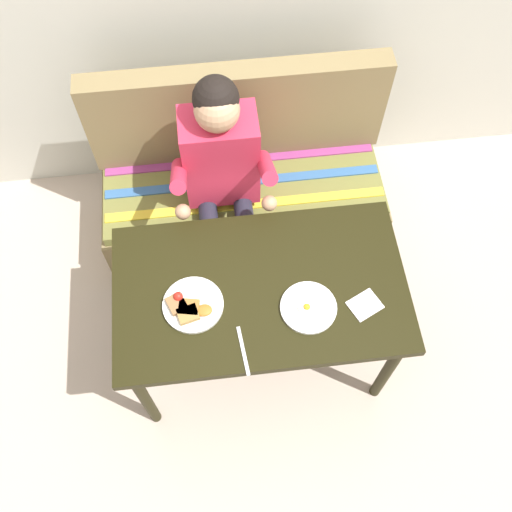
% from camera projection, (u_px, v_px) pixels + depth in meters
% --- Properties ---
extents(ground_plane, '(8.00, 8.00, 0.00)m').
position_uv_depth(ground_plane, '(259.00, 348.00, 3.04)').
color(ground_plane, '#BAA897').
extents(table, '(1.20, 0.70, 0.73)m').
position_uv_depth(table, '(260.00, 295.00, 2.47)').
color(table, black).
rests_on(table, ground).
extents(couch, '(1.44, 0.56, 1.00)m').
position_uv_depth(couch, '(242.00, 190.00, 3.12)').
color(couch, olive).
rests_on(couch, ground).
extents(person, '(0.45, 0.61, 1.21)m').
position_uv_depth(person, '(222.00, 171.00, 2.67)').
color(person, '#C72B46').
rests_on(person, ground).
extents(plate_breakfast, '(0.24, 0.24, 0.05)m').
position_uv_depth(plate_breakfast, '(191.00, 306.00, 2.35)').
color(plate_breakfast, white).
rests_on(plate_breakfast, table).
extents(plate_eggs, '(0.23, 0.23, 0.04)m').
position_uv_depth(plate_eggs, '(308.00, 307.00, 2.35)').
color(plate_eggs, white).
rests_on(plate_eggs, table).
extents(napkin, '(0.15, 0.14, 0.01)m').
position_uv_depth(napkin, '(365.00, 305.00, 2.36)').
color(napkin, silver).
rests_on(napkin, table).
extents(knife, '(0.03, 0.20, 0.00)m').
position_uv_depth(knife, '(243.00, 351.00, 2.27)').
color(knife, silver).
rests_on(knife, table).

